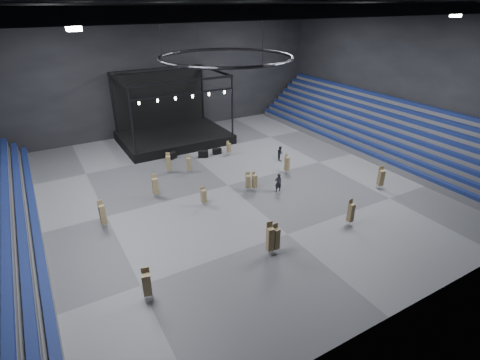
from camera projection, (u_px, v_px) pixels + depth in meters
floor at (228, 185)px, 39.50m from camera, size 50.00×50.00×0.00m
wall_back at (155, 69)px, 51.92m from camera, size 50.00×0.20×18.00m
wall_front at (419, 188)px, 19.21m from camera, size 50.00×0.20×18.00m
wall_right at (403, 76)px, 46.81m from camera, size 0.20×42.00×18.00m
bleachers_right at (382, 134)px, 49.06m from camera, size 7.20×40.00×6.40m
stage at (172, 130)px, 51.51m from camera, size 14.00×10.00×9.20m
truss_ring at (226, 57)px, 33.81m from camera, size 12.30×12.30×5.15m
roof_girders at (225, 6)px, 31.98m from camera, size 49.00×30.35×0.70m
floodlights at (249, 15)px, 29.13m from camera, size 28.60×16.60×0.25m
flight_case_left at (172, 156)px, 45.89m from camera, size 1.36×1.06×0.81m
flight_case_mid at (203, 154)px, 46.36m from camera, size 1.39×1.07×0.83m
flight_case_right at (217, 151)px, 47.35m from camera, size 1.13×0.63×0.72m
chair_stack_0 at (102, 214)px, 31.73m from camera, size 0.49×0.49×2.57m
chair_stack_1 at (381, 177)px, 38.26m from camera, size 0.65×0.65×2.47m
chair_stack_2 at (270, 239)px, 28.26m from camera, size 0.57×0.57×2.84m
chair_stack_3 at (287, 163)px, 41.79m from camera, size 0.56×0.56×2.29m
chair_stack_4 at (276, 238)px, 28.58m from camera, size 0.45×0.45×2.54m
chair_stack_5 at (189, 164)px, 41.87m from camera, size 0.55×0.55×2.14m
chair_stack_6 at (168, 163)px, 41.75m from camera, size 0.63×0.63×2.43m
chair_stack_7 at (155, 186)px, 36.61m from camera, size 0.55×0.55×2.45m
chair_stack_8 at (255, 181)px, 38.00m from camera, size 0.49×0.49×2.08m
chair_stack_9 at (248, 181)px, 37.92m from camera, size 0.59×0.59×2.03m
chair_stack_10 at (229, 148)px, 46.75m from camera, size 0.53×0.53×1.83m
chair_stack_11 at (204, 196)px, 35.24m from camera, size 0.46×0.46×1.94m
chair_stack_12 at (351, 212)px, 32.10m from camera, size 0.47×0.47×2.48m
chair_stack_13 at (147, 283)px, 24.03m from camera, size 0.67×0.67×2.42m
man_center at (278, 183)px, 37.86m from camera, size 0.80×0.60×2.00m
crew_member at (280, 153)px, 45.46m from camera, size 0.88×1.00×1.72m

